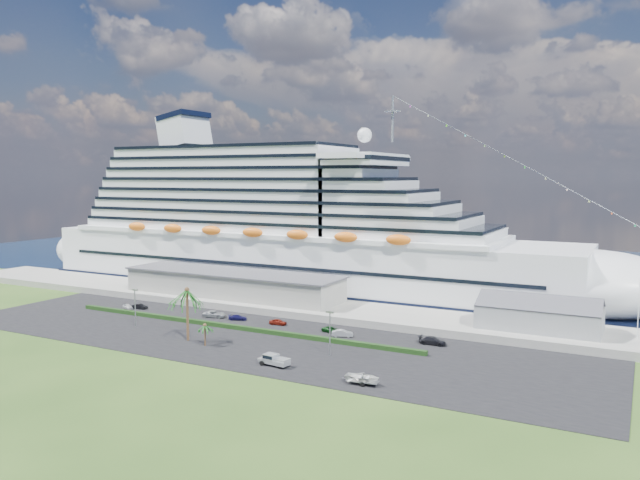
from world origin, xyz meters
The scene contains 23 objects.
ground centered at (0.00, 0.00, 0.00)m, with size 420.00×420.00×0.00m, color #284818.
asphalt_lot centered at (0.00, 11.00, 0.06)m, with size 140.00×38.00×0.12m, color black.
wharf centered at (0.00, 40.00, 0.90)m, with size 240.00×20.00×1.80m, color gray.
water centered at (0.00, 130.00, 0.01)m, with size 420.00×160.00×0.02m, color black.
cruise_ship centered at (-21.53, 64.00, 16.69)m, with size 191.00×38.00×54.00m.
terminal_building centered at (-25.00, 40.00, 5.01)m, with size 61.00×15.00×6.30m.
port_shed centered at (52.00, 40.00, 4.40)m, with size 24.00×12.31×7.37m.
flagpole centered at (70.04, 40.00, 8.27)m, with size 1.08×0.16×12.00m.
hedge centered at (-8.00, 16.00, 0.57)m, with size 88.00×1.10×0.90m, color black.
lamp_post_left centered at (-28.00, 8.00, 5.34)m, with size 1.60×0.35×8.27m.
lamp_post_right centered at (20.00, 8.00, 5.34)m, with size 1.60×0.35×8.27m.
palm_tall centered at (-10.00, 4.00, 9.20)m, with size 8.82×8.82×11.13m.
palm_short centered at (-4.50, 2.50, 3.67)m, with size 3.53×3.53×4.56m.
parked_car_0 centered at (-42.57, 20.22, 0.74)m, with size 1.46×3.62×1.23m, color silver.
parked_car_1 centered at (-40.03, 21.76, 0.76)m, with size 1.36×3.89×1.28m, color black.
parked_car_2 centered at (-17.90, 23.03, 0.88)m, with size 2.52×5.48×1.52m, color #979B9F.
parked_car_3 centered at (-11.48, 23.27, 0.73)m, with size 1.71×4.21×1.22m, color #17154A.
parked_car_4 centered at (-0.85, 23.61, 0.79)m, with size 1.58×3.93×1.34m, color maroon.
parked_car_5 centered at (16.26, 21.06, 0.85)m, with size 1.54×4.41×1.45m, color #9FA0A5.
parked_car_6 centered at (12.80, 23.03, 0.74)m, with size 2.05×4.44×1.23m, color #0E3912.
parked_car_7 centered at (34.52, 23.96, 0.90)m, with size 2.20×5.41×1.57m, color black.
pickup_truck centered at (14.21, -2.20, 1.22)m, with size 5.91×2.75×2.01m.
boat_trailer centered at (31.93, -4.07, 1.33)m, with size 6.52×4.62×1.82m.
Camera 1 is at (70.74, -92.03, 33.12)m, focal length 35.00 mm.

